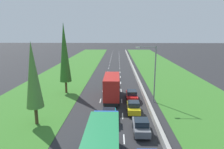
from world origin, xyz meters
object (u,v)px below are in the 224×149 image
green_box_truck_centre_lane (103,149)px  street_light_mast (153,70)px  poplar_tree_third (64,53)px  red_box_truck_centre_lane (112,87)px  red_sedan_right_lane (132,95)px  poplar_tree_second (33,75)px  grey_hatchback_right_lane (141,126)px  green_hatchback_centre_lane_fifth (112,82)px  black_hatchback_centre_lane (113,76)px  yellow_hatchback_right_lane (133,107)px  teal_hatchback_centre_lane (109,115)px

green_box_truck_centre_lane → street_light_mast: bearing=68.6°
poplar_tree_third → street_light_mast: size_ratio=1.43×
red_box_truck_centre_lane → red_sedan_right_lane: bearing=-5.6°
green_box_truck_centre_lane → poplar_tree_second: size_ratio=0.93×
poplar_tree_second → street_light_mast: bearing=28.2°
grey_hatchback_right_lane → red_box_truck_centre_lane: 12.16m
green_box_truck_centre_lane → poplar_tree_third: (-8.37, 21.71, 5.29)m
grey_hatchback_right_lane → red_box_truck_centre_lane: bearing=107.1°
green_hatchback_centre_lane_fifth → poplar_tree_second: 21.09m
red_sedan_right_lane → black_hatchback_centre_lane: black_hatchback_centre_lane is taller
green_hatchback_centre_lane_fifth → poplar_tree_third: (-8.37, -5.45, 6.63)m
yellow_hatchback_right_lane → poplar_tree_third: poplar_tree_third is taller
red_sedan_right_lane → green_box_truck_centre_lane: bearing=-101.0°
poplar_tree_second → grey_hatchback_right_lane: bearing=-9.0°
red_sedan_right_lane → poplar_tree_second: poplar_tree_second is taller
red_box_truck_centre_lane → red_sedan_right_lane: (3.28, -0.32, -1.37)m
grey_hatchback_right_lane → yellow_hatchback_right_lane: bearing=93.9°
red_sedan_right_lane → poplar_tree_third: size_ratio=0.35×
grey_hatchback_right_lane → black_hatchback_centre_lane: 26.66m
teal_hatchback_centre_lane → green_hatchback_centre_lane_fifth: 17.55m
grey_hatchback_right_lane → poplar_tree_third: poplar_tree_third is taller
red_box_truck_centre_lane → black_hatchback_centre_lane: red_box_truck_centre_lane is taller
green_hatchback_centre_lane_fifth → green_box_truck_centre_lane: bearing=-90.0°
red_sedan_right_lane → black_hatchback_centre_lane: bearing=102.8°
yellow_hatchback_right_lane → red_box_truck_centre_lane: 6.71m
green_hatchback_centre_lane_fifth → grey_hatchback_right_lane: bearing=-79.6°
black_hatchback_centre_lane → teal_hatchback_centre_lane: bearing=-89.9°
yellow_hatchback_right_lane → grey_hatchback_right_lane: bearing=-86.1°
teal_hatchback_centre_lane → red_box_truck_centre_lane: size_ratio=0.41×
green_hatchback_centre_lane_fifth → black_hatchback_centre_lane: same height
grey_hatchback_right_lane → street_light_mast: bearing=74.3°
black_hatchback_centre_lane → street_light_mast: 18.00m
red_sedan_right_lane → poplar_tree_second: (-12.25, -9.25, 5.29)m
green_box_truck_centre_lane → red_sedan_right_lane: size_ratio=2.09×
black_hatchback_centre_lane → poplar_tree_second: bearing=-109.9°
green_box_truck_centre_lane → red_box_truck_centre_lane: same height
teal_hatchback_centre_lane → red_sedan_right_lane: teal_hatchback_centre_lane is taller
poplar_tree_third → teal_hatchback_centre_lane: bearing=-55.1°
poplar_tree_second → red_sedan_right_lane: bearing=37.0°
poplar_tree_third → yellow_hatchback_right_lane: bearing=-38.1°
red_sedan_right_lane → poplar_tree_third: bearing=162.5°
red_sedan_right_lane → red_box_truck_centre_lane: bearing=174.4°
green_hatchback_centre_lane_fifth → poplar_tree_third: size_ratio=0.30×
grey_hatchback_right_lane → red_sedan_right_lane: grey_hatchback_right_lane is taller
red_sedan_right_lane → poplar_tree_third: 14.11m
grey_hatchback_right_lane → poplar_tree_second: size_ratio=0.39×
yellow_hatchback_right_lane → poplar_tree_third: size_ratio=0.30×
teal_hatchback_centre_lane → street_light_mast: size_ratio=0.43×
yellow_hatchback_right_lane → red_sedan_right_lane: (0.13, 5.45, -0.02)m
yellow_hatchback_right_lane → street_light_mast: size_ratio=0.43×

